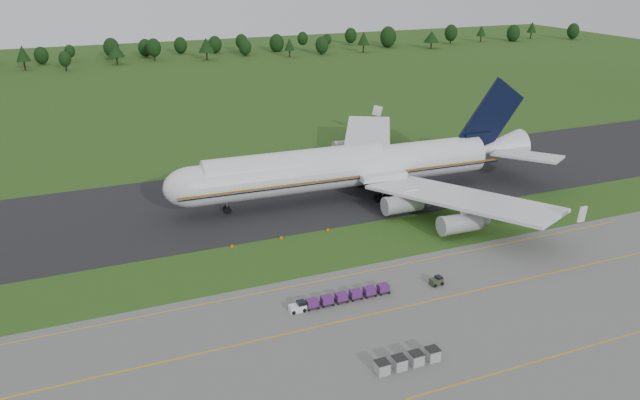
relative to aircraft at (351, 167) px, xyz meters
name	(u,v)px	position (x,y,z in m)	size (l,w,h in m)	color
ground	(306,253)	(-18.99, -22.16, -6.64)	(600.00, 600.00, 0.00)	#274A16
apron	(403,364)	(-18.99, -56.16, -6.61)	(300.00, 52.00, 0.06)	#62625D
taxiway	(258,199)	(-18.99, 5.84, -6.60)	(300.00, 40.00, 0.08)	black
apron_markings	(378,335)	(-18.99, -49.15, -6.58)	(300.00, 30.20, 0.01)	orange
tree_line	(152,50)	(-12.14, 198.48, -0.63)	(525.22, 22.68, 11.11)	black
aircraft	(351,167)	(0.00, 0.00, 0.00)	(82.52, 80.72, 23.26)	white
baggage_train	(339,298)	(-20.29, -39.31, -5.82)	(16.06, 1.46, 1.40)	white
utility_cart	(436,282)	(-4.16, -40.29, -6.05)	(2.10, 1.40, 1.09)	#2E3625
uld_row	(408,361)	(-18.74, -56.73, -5.76)	(8.86, 1.66, 1.64)	#9C9C9C
edge_markers	(281,238)	(-21.05, -15.17, -6.37)	(18.88, 0.30, 0.60)	#E85F07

